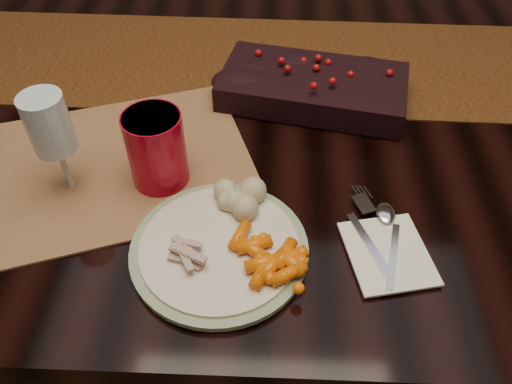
{
  "coord_description": "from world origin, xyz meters",
  "views": [
    {
      "loc": [
        0.01,
        -0.75,
        1.32
      ],
      "look_at": [
        -0.01,
        -0.25,
        0.8
      ],
      "focal_mm": 35.0,
      "sensor_mm": 36.0,
      "label": 1
    }
  ],
  "objects_px": {
    "placemat_main": "(108,166)",
    "centerpiece": "(313,83)",
    "napkin": "(388,253)",
    "wine_glass": "(57,146)",
    "turkey_shreds": "(183,252)",
    "dinner_plate": "(219,248)",
    "baby_carrots": "(264,253)",
    "red_cup": "(156,149)",
    "dining_table": "(263,240)",
    "mashed_potatoes": "(238,196)"
  },
  "relations": [
    {
      "from": "placemat_main",
      "to": "centerpiece",
      "type": "bearing_deg",
      "value": 10.83
    },
    {
      "from": "napkin",
      "to": "wine_glass",
      "type": "height_order",
      "value": "wine_glass"
    },
    {
      "from": "turkey_shreds",
      "to": "dinner_plate",
      "type": "bearing_deg",
      "value": 24.06
    },
    {
      "from": "centerpiece",
      "to": "placemat_main",
      "type": "bearing_deg",
      "value": -149.63
    },
    {
      "from": "centerpiece",
      "to": "dinner_plate",
      "type": "height_order",
      "value": "centerpiece"
    },
    {
      "from": "wine_glass",
      "to": "baby_carrots",
      "type": "bearing_deg",
      "value": -24.18
    },
    {
      "from": "red_cup",
      "to": "wine_glass",
      "type": "relative_size",
      "value": 0.71
    },
    {
      "from": "centerpiece",
      "to": "napkin",
      "type": "distance_m",
      "value": 0.38
    },
    {
      "from": "dining_table",
      "to": "wine_glass",
      "type": "bearing_deg",
      "value": -146.78
    },
    {
      "from": "turkey_shreds",
      "to": "red_cup",
      "type": "height_order",
      "value": "red_cup"
    },
    {
      "from": "turkey_shreds",
      "to": "wine_glass",
      "type": "height_order",
      "value": "wine_glass"
    },
    {
      "from": "dinner_plate",
      "to": "baby_carrots",
      "type": "relative_size",
      "value": 2.6
    },
    {
      "from": "baby_carrots",
      "to": "wine_glass",
      "type": "distance_m",
      "value": 0.35
    },
    {
      "from": "centerpiece",
      "to": "red_cup",
      "type": "bearing_deg",
      "value": -137.64
    },
    {
      "from": "placemat_main",
      "to": "turkey_shreds",
      "type": "xyz_separation_m",
      "value": [
        0.15,
        -0.19,
        0.02
      ]
    },
    {
      "from": "placemat_main",
      "to": "baby_carrots",
      "type": "height_order",
      "value": "baby_carrots"
    },
    {
      "from": "dinner_plate",
      "to": "napkin",
      "type": "xyz_separation_m",
      "value": [
        0.24,
        0.0,
        -0.0
      ]
    },
    {
      "from": "baby_carrots",
      "to": "turkey_shreds",
      "type": "xyz_separation_m",
      "value": [
        -0.11,
        -0.0,
        -0.0
      ]
    },
    {
      "from": "dining_table",
      "to": "baby_carrots",
      "type": "xyz_separation_m",
      "value": [
        0.01,
        -0.34,
        0.4
      ]
    },
    {
      "from": "dining_table",
      "to": "placemat_main",
      "type": "distance_m",
      "value": 0.48
    },
    {
      "from": "mashed_potatoes",
      "to": "napkin",
      "type": "xyz_separation_m",
      "value": [
        0.22,
        -0.07,
        -0.04
      ]
    },
    {
      "from": "baby_carrots",
      "to": "mashed_potatoes",
      "type": "xyz_separation_m",
      "value": [
        -0.04,
        0.09,
        0.01
      ]
    },
    {
      "from": "placemat_main",
      "to": "wine_glass",
      "type": "relative_size",
      "value": 2.66
    },
    {
      "from": "mashed_potatoes",
      "to": "placemat_main",
      "type": "bearing_deg",
      "value": 156.64
    },
    {
      "from": "dining_table",
      "to": "dinner_plate",
      "type": "distance_m",
      "value": 0.51
    },
    {
      "from": "baby_carrots",
      "to": "mashed_potatoes",
      "type": "distance_m",
      "value": 0.1
    },
    {
      "from": "dining_table",
      "to": "red_cup",
      "type": "distance_m",
      "value": 0.5
    },
    {
      "from": "dining_table",
      "to": "baby_carrots",
      "type": "distance_m",
      "value": 0.53
    },
    {
      "from": "dining_table",
      "to": "red_cup",
      "type": "xyz_separation_m",
      "value": [
        -0.16,
        -0.18,
        0.44
      ]
    },
    {
      "from": "centerpiece",
      "to": "dinner_plate",
      "type": "bearing_deg",
      "value": -111.19
    },
    {
      "from": "dinner_plate",
      "to": "wine_glass",
      "type": "distance_m",
      "value": 0.29
    },
    {
      "from": "red_cup",
      "to": "mashed_potatoes",
      "type": "bearing_deg",
      "value": -28.6
    },
    {
      "from": "baby_carrots",
      "to": "mashed_potatoes",
      "type": "bearing_deg",
      "value": 113.67
    },
    {
      "from": "turkey_shreds",
      "to": "mashed_potatoes",
      "type": "bearing_deg",
      "value": 53.58
    },
    {
      "from": "dining_table",
      "to": "placemat_main",
      "type": "relative_size",
      "value": 3.85
    },
    {
      "from": "red_cup",
      "to": "dining_table",
      "type": "bearing_deg",
      "value": 46.94
    },
    {
      "from": "wine_glass",
      "to": "dining_table",
      "type": "bearing_deg",
      "value": 33.22
    },
    {
      "from": "dining_table",
      "to": "dinner_plate",
      "type": "height_order",
      "value": "dinner_plate"
    },
    {
      "from": "centerpiece",
      "to": "baby_carrots",
      "type": "relative_size",
      "value": 3.53
    },
    {
      "from": "centerpiece",
      "to": "mashed_potatoes",
      "type": "xyz_separation_m",
      "value": [
        -0.12,
        -0.3,
        0.0
      ]
    },
    {
      "from": "dinner_plate",
      "to": "wine_glass",
      "type": "bearing_deg",
      "value": 154.11
    },
    {
      "from": "dinner_plate",
      "to": "dining_table",
      "type": "bearing_deg",
      "value": 79.86
    },
    {
      "from": "turkey_shreds",
      "to": "napkin",
      "type": "relative_size",
      "value": 0.54
    },
    {
      "from": "centerpiece",
      "to": "turkey_shreds",
      "type": "distance_m",
      "value": 0.44
    },
    {
      "from": "dinner_plate",
      "to": "napkin",
      "type": "distance_m",
      "value": 0.24
    },
    {
      "from": "dinner_plate",
      "to": "mashed_potatoes",
      "type": "xyz_separation_m",
      "value": [
        0.02,
        0.07,
        0.03
      ]
    },
    {
      "from": "centerpiece",
      "to": "napkin",
      "type": "bearing_deg",
      "value": -75.95
    },
    {
      "from": "red_cup",
      "to": "wine_glass",
      "type": "bearing_deg",
      "value": -170.34
    },
    {
      "from": "centerpiece",
      "to": "placemat_main",
      "type": "relative_size",
      "value": 0.74
    },
    {
      "from": "centerpiece",
      "to": "wine_glass",
      "type": "xyz_separation_m",
      "value": [
        -0.39,
        -0.25,
        0.05
      ]
    }
  ]
}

